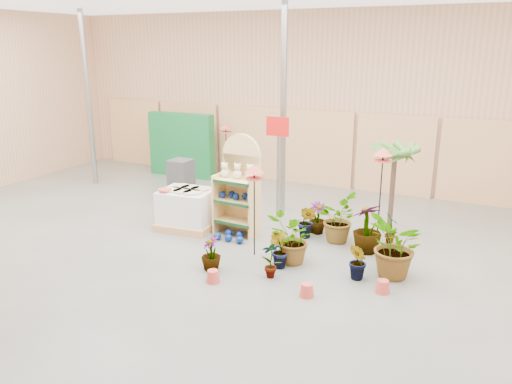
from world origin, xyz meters
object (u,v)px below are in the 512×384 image
at_px(bird_table_front, 254,172).
at_px(potted_plant_2, 292,240).
at_px(display_shelf, 240,188).
at_px(pallet_stack, 187,209).

height_order(bird_table_front, potted_plant_2, bird_table_front).
bearing_deg(display_shelf, potted_plant_2, -29.69).
relative_size(display_shelf, potted_plant_2, 2.24).
distance_m(bird_table_front, potted_plant_2, 1.32).
relative_size(display_shelf, bird_table_front, 1.19).
xyz_separation_m(display_shelf, potted_plant_2, (1.51, -1.00, -0.46)).
distance_m(display_shelf, potted_plant_2, 1.87).
bearing_deg(potted_plant_2, display_shelf, 146.50).
height_order(pallet_stack, bird_table_front, bird_table_front).
xyz_separation_m(display_shelf, pallet_stack, (-1.08, -0.26, -0.50)).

